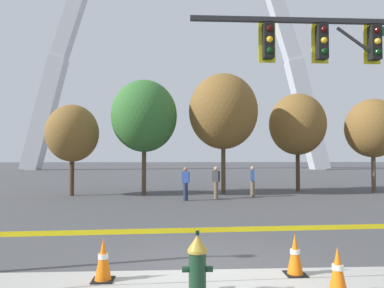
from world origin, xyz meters
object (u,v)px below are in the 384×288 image
object	(u,v)px
pedestrian_walking_left	(216,182)
pedestrian_standing_center	(253,181)
traffic_cone_by_hydrant	(103,260)
traffic_signal_gantry	(362,73)
traffic_cone_mid_sidewalk	(338,271)
pedestrian_walking_right	(186,183)
traffic_cone_curb_edge	(295,255)
monument_arch	(178,24)
fire_hydrant	(197,266)

from	to	relation	value
pedestrian_walking_left	pedestrian_standing_center	xyz separation A→B (m)	(1.99, 0.67, 0.00)
traffic_cone_by_hydrant	traffic_signal_gantry	distance (m)	7.70
traffic_cone_by_hydrant	traffic_cone_mid_sidewalk	size ratio (longest dim) A/B	1.00
pedestrian_walking_right	traffic_cone_mid_sidewalk	bearing A→B (deg)	-80.42
traffic_cone_curb_edge	pedestrian_walking_left	distance (m)	11.28
traffic_cone_curb_edge	pedestrian_walking_left	xyz separation A→B (m)	(-0.05, 11.27, 0.46)
traffic_cone_curb_edge	pedestrian_walking_right	size ratio (longest dim) A/B	0.46
monument_arch	pedestrian_walking_right	size ratio (longest dim) A/B	33.48
traffic_cone_mid_sidewalk	fire_hydrant	bearing A→B (deg)	-179.95
traffic_cone_curb_edge	pedestrian_standing_center	bearing A→B (deg)	80.82
traffic_cone_mid_sidewalk	pedestrian_walking_right	bearing A→B (deg)	99.58
monument_arch	pedestrian_walking_left	world-z (taller)	monument_arch
traffic_signal_gantry	pedestrian_walking_right	xyz separation A→B (m)	(-4.30, 7.99, -3.45)
traffic_cone_curb_edge	pedestrian_walking_right	distance (m)	10.70
traffic_signal_gantry	pedestrian_walking_right	world-z (taller)	traffic_signal_gantry
traffic_cone_mid_sidewalk	monument_arch	distance (m)	55.16
fire_hydrant	pedestrian_walking_left	xyz separation A→B (m)	(1.74, 12.18, 0.35)
traffic_cone_mid_sidewalk	traffic_signal_gantry	world-z (taller)	traffic_signal_gantry
pedestrian_standing_center	traffic_cone_by_hydrant	bearing A→B (deg)	-113.58
traffic_cone_by_hydrant	pedestrian_standing_center	distance (m)	13.19
fire_hydrant	traffic_cone_curb_edge	bearing A→B (deg)	26.75
traffic_cone_mid_sidewalk	pedestrian_walking_left	size ratio (longest dim) A/B	0.46
traffic_signal_gantry	pedestrian_walking_right	size ratio (longest dim) A/B	4.04
pedestrian_walking_left	monument_arch	bearing A→B (deg)	92.13
pedestrian_standing_center	pedestrian_walking_right	bearing A→B (deg)	-158.73
fire_hydrant	monument_arch	bearing A→B (deg)	89.62
pedestrian_standing_center	traffic_cone_mid_sidewalk	bearing A→B (deg)	-97.03
traffic_cone_by_hydrant	traffic_signal_gantry	bearing A→B (deg)	24.17
traffic_cone_mid_sidewalk	monument_arch	bearing A→B (deg)	92.07
traffic_signal_gantry	pedestrian_walking_right	distance (m)	9.71
pedestrian_walking_left	pedestrian_standing_center	bearing A→B (deg)	18.73
traffic_cone_by_hydrant	monument_arch	xyz separation A→B (m)	(1.87, 49.43, 22.78)
traffic_cone_curb_edge	monument_arch	size ratio (longest dim) A/B	0.01
traffic_signal_gantry	fire_hydrant	bearing A→B (deg)	-142.26
pedestrian_walking_left	pedestrian_walking_right	distance (m)	1.69
traffic_cone_curb_edge	pedestrian_standing_center	world-z (taller)	pedestrian_standing_center
traffic_cone_by_hydrant	pedestrian_walking_left	world-z (taller)	pedestrian_walking_left
traffic_signal_gantry	pedestrian_walking_left	xyz separation A→B (m)	(-2.76, 8.69, -3.45)
traffic_cone_curb_edge	monument_arch	bearing A→B (deg)	91.71
pedestrian_walking_right	traffic_cone_by_hydrant	bearing A→B (deg)	-99.29
fire_hydrant	pedestrian_walking_left	distance (m)	12.31
monument_arch	pedestrian_standing_center	distance (m)	43.64
traffic_cone_curb_edge	traffic_signal_gantry	distance (m)	5.41
monument_arch	pedestrian_standing_center	world-z (taller)	monument_arch
traffic_cone_mid_sidewalk	pedestrian_standing_center	world-z (taller)	pedestrian_standing_center
traffic_signal_gantry	traffic_cone_curb_edge	bearing A→B (deg)	-136.36
pedestrian_standing_center	pedestrian_walking_right	size ratio (longest dim) A/B	1.00
traffic_cone_curb_edge	pedestrian_walking_right	world-z (taller)	pedestrian_walking_right
pedestrian_walking_left	fire_hydrant	bearing A→B (deg)	-98.15
monument_arch	traffic_cone_by_hydrant	bearing A→B (deg)	-92.17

